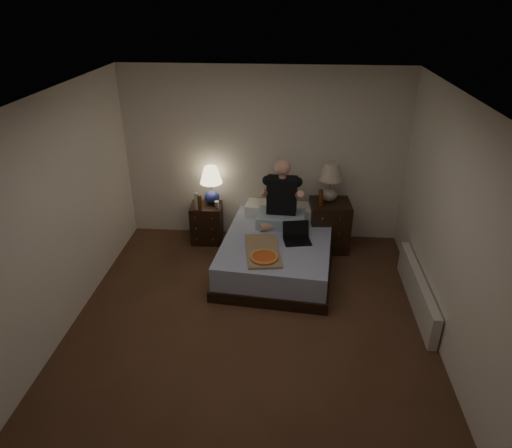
# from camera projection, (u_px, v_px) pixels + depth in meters

# --- Properties ---
(floor) EXTENTS (4.00, 4.50, 0.00)m
(floor) POSITION_uv_depth(u_px,v_px,m) (250.00, 329.00, 5.06)
(floor) COLOR brown
(floor) RESTS_ON ground
(ceiling) EXTENTS (4.00, 4.50, 0.00)m
(ceiling) POSITION_uv_depth(u_px,v_px,m) (248.00, 101.00, 3.92)
(ceiling) COLOR white
(ceiling) RESTS_ON ground
(wall_back) EXTENTS (4.00, 0.00, 2.50)m
(wall_back) POSITION_uv_depth(u_px,v_px,m) (264.00, 156.00, 6.49)
(wall_back) COLOR white
(wall_back) RESTS_ON ground
(wall_front) EXTENTS (4.00, 0.00, 2.50)m
(wall_front) POSITION_uv_depth(u_px,v_px,m) (211.00, 420.00, 2.50)
(wall_front) COLOR white
(wall_front) RESTS_ON ground
(wall_left) EXTENTS (0.00, 4.50, 2.50)m
(wall_left) POSITION_uv_depth(u_px,v_px,m) (53.00, 222.00, 4.63)
(wall_left) COLOR white
(wall_left) RESTS_ON ground
(wall_right) EXTENTS (0.00, 4.50, 2.50)m
(wall_right) POSITION_uv_depth(u_px,v_px,m) (457.00, 237.00, 4.35)
(wall_right) COLOR white
(wall_right) RESTS_ON ground
(bed) EXTENTS (1.55, 1.96, 0.46)m
(bed) POSITION_uv_depth(u_px,v_px,m) (277.00, 252.00, 6.10)
(bed) COLOR #586BB1
(bed) RESTS_ON floor
(nightstand_left) EXTENTS (0.46, 0.42, 0.58)m
(nightstand_left) POSITION_uv_depth(u_px,v_px,m) (207.00, 223.00, 6.73)
(nightstand_left) COLOR black
(nightstand_left) RESTS_ON floor
(nightstand_right) EXTENTS (0.59, 0.54, 0.72)m
(nightstand_right) POSITION_uv_depth(u_px,v_px,m) (329.00, 225.00, 6.51)
(nightstand_right) COLOR black
(nightstand_right) RESTS_ON floor
(lamp_left) EXTENTS (0.36, 0.36, 0.56)m
(lamp_left) POSITION_uv_depth(u_px,v_px,m) (211.00, 185.00, 6.54)
(lamp_left) COLOR navy
(lamp_left) RESTS_ON nightstand_left
(lamp_right) EXTENTS (0.40, 0.40, 0.56)m
(lamp_right) POSITION_uv_depth(u_px,v_px,m) (330.00, 182.00, 6.27)
(lamp_right) COLOR #97968F
(lamp_right) RESTS_ON nightstand_right
(water_bottle) EXTENTS (0.07, 0.07, 0.25)m
(water_bottle) POSITION_uv_depth(u_px,v_px,m) (197.00, 201.00, 6.42)
(water_bottle) COLOR silver
(water_bottle) RESTS_ON nightstand_left
(soda_can) EXTENTS (0.07, 0.07, 0.10)m
(soda_can) POSITION_uv_depth(u_px,v_px,m) (217.00, 205.00, 6.50)
(soda_can) COLOR #AFAEAA
(soda_can) RESTS_ON nightstand_left
(beer_bottle_left) EXTENTS (0.06, 0.06, 0.23)m
(beer_bottle_left) POSITION_uv_depth(u_px,v_px,m) (200.00, 203.00, 6.40)
(beer_bottle_left) COLOR #5E320D
(beer_bottle_left) RESTS_ON nightstand_left
(beer_bottle_right) EXTENTS (0.06, 0.06, 0.23)m
(beer_bottle_right) POSITION_uv_depth(u_px,v_px,m) (321.00, 198.00, 6.21)
(beer_bottle_right) COLOR #5A270C
(beer_bottle_right) RESTS_ON nightstand_right
(person) EXTENTS (0.69, 0.56, 0.93)m
(person) POSITION_uv_depth(u_px,v_px,m) (282.00, 193.00, 6.12)
(person) COLOR black
(person) RESTS_ON bed
(laptop) EXTENTS (0.39, 0.34, 0.24)m
(laptop) POSITION_uv_depth(u_px,v_px,m) (298.00, 234.00, 5.82)
(laptop) COLOR black
(laptop) RESTS_ON bed
(pizza_box) EXTENTS (0.51, 0.81, 0.08)m
(pizza_box) POSITION_uv_depth(u_px,v_px,m) (264.00, 258.00, 5.45)
(pizza_box) COLOR #9E835F
(pizza_box) RESTS_ON bed
(radiator) EXTENTS (0.10, 1.60, 0.40)m
(radiator) POSITION_uv_depth(u_px,v_px,m) (417.00, 291.00, 5.37)
(radiator) COLOR silver
(radiator) RESTS_ON floor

